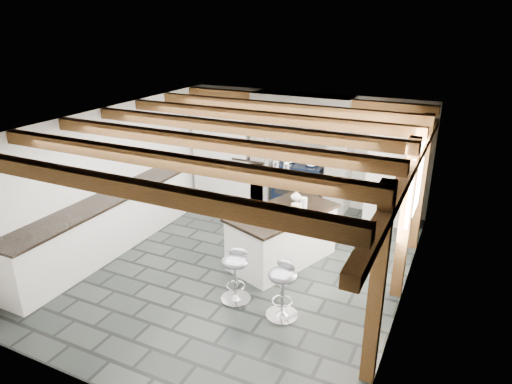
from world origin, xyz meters
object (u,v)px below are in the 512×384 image
at_px(bar_stool_near, 283,284).
at_px(bar_stool_far, 236,269).
at_px(range_cooker, 299,184).
at_px(kitchen_island, 282,236).

relative_size(bar_stool_near, bar_stool_far, 1.03).
bearing_deg(bar_stool_near, range_cooker, 115.93).
xyz_separation_m(range_cooker, kitchen_island, (0.58, -2.31, -0.02)).
xyz_separation_m(range_cooker, bar_stool_near, (1.15, -3.66, 0.03)).
height_order(range_cooker, bar_stool_far, range_cooker).
relative_size(range_cooker, bar_stool_near, 1.25).
xyz_separation_m(range_cooker, bar_stool_far, (0.42, -3.60, 0.02)).
height_order(kitchen_island, bar_stool_far, kitchen_island).
bearing_deg(range_cooker, bar_stool_near, -72.51).
relative_size(kitchen_island, bar_stool_near, 2.47).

